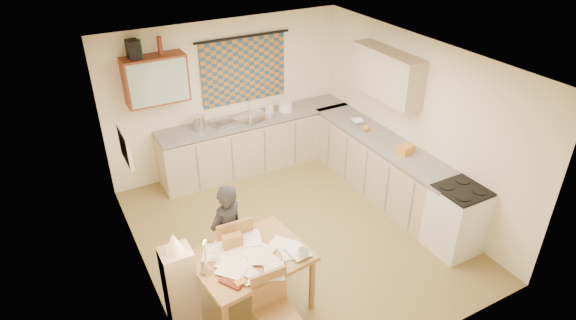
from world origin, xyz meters
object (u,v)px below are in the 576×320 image
dining_table (252,281)px  counter_right (381,167)px  chair_far (232,258)px  stove (456,219)px  person (227,234)px  counter_back (257,142)px  shelf_stand (180,287)px

dining_table → counter_right: bearing=16.6°
dining_table → chair_far: chair_far is taller
stove → person: (-2.82, 0.92, 0.20)m
dining_table → stove: bearing=-14.0°
person → chair_far: bearing=124.4°
stove → chair_far: (-2.78, 0.90, -0.17)m
counter_back → dining_table: bearing=-116.6°
chair_far → person: bearing=-31.8°
counter_back → chair_far: 2.74m
chair_far → shelf_stand: shelf_stand is taller
counter_right → chair_far: chair_far is taller
chair_far → shelf_stand: 0.88m
chair_far → counter_right: bearing=-164.2°
counter_right → chair_far: bearing=-166.7°
counter_back → counter_right: (1.34, -1.66, -0.00)m
counter_back → chair_far: bearing=-121.9°
shelf_stand → chair_far: bearing=27.5°
counter_back → shelf_stand: (-2.20, -2.72, 0.05)m
shelf_stand → person: bearing=29.8°
counter_back → stove: size_ratio=3.54×
counter_right → chair_far: 2.87m
counter_right → person: 2.89m
counter_right → shelf_stand: shelf_stand is taller
dining_table → shelf_stand: size_ratio=1.31×
stove → person: bearing=162.0°
counter_back → person: 2.74m
counter_right → stove: size_ratio=3.17×
counter_right → dining_table: 3.04m
counter_right → dining_table: counter_right is taller
counter_right → stove: 1.55m
dining_table → person: 0.64m
counter_back → stove: stove is taller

